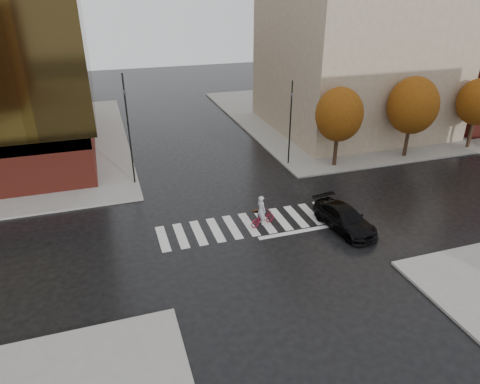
{
  "coord_description": "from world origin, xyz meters",
  "views": [
    {
      "loc": [
        -7.91,
        -21.8,
        13.84
      ],
      "look_at": [
        -0.35,
        1.27,
        2.0
      ],
      "focal_mm": 32.0,
      "sensor_mm": 36.0,
      "label": 1
    }
  ],
  "objects_px": {
    "fire_hydrant": "(94,177)",
    "sedan": "(344,218)",
    "traffic_light_nw": "(128,122)",
    "traffic_light_ne": "(291,118)",
    "cyclist": "(262,215)"
  },
  "relations": [
    {
      "from": "traffic_light_ne",
      "to": "fire_hydrant",
      "type": "bearing_deg",
      "value": -17.0
    },
    {
      "from": "traffic_light_nw",
      "to": "fire_hydrant",
      "type": "relative_size",
      "value": 10.21
    },
    {
      "from": "cyclist",
      "to": "traffic_light_ne",
      "type": "relative_size",
      "value": 0.3
    },
    {
      "from": "traffic_light_nw",
      "to": "fire_hydrant",
      "type": "distance_m",
      "value": 5.34
    },
    {
      "from": "sedan",
      "to": "cyclist",
      "type": "xyz_separation_m",
      "value": [
        -4.74,
        1.97,
        -0.0
      ]
    },
    {
      "from": "traffic_light_nw",
      "to": "fire_hydrant",
      "type": "bearing_deg",
      "value": -95.3
    },
    {
      "from": "sedan",
      "to": "traffic_light_nw",
      "type": "bearing_deg",
      "value": 129.46
    },
    {
      "from": "cyclist",
      "to": "fire_hydrant",
      "type": "relative_size",
      "value": 2.57
    },
    {
      "from": "traffic_light_nw",
      "to": "cyclist",
      "type": "bearing_deg",
      "value": 52.26
    },
    {
      "from": "sedan",
      "to": "cyclist",
      "type": "height_order",
      "value": "cyclist"
    },
    {
      "from": "traffic_light_ne",
      "to": "fire_hydrant",
      "type": "distance_m",
      "value": 16.13
    },
    {
      "from": "traffic_light_ne",
      "to": "traffic_light_nw",
      "type": "bearing_deg",
      "value": -13.36
    },
    {
      "from": "fire_hydrant",
      "to": "sedan",
      "type": "bearing_deg",
      "value": -38.72
    },
    {
      "from": "cyclist",
      "to": "fire_hydrant",
      "type": "distance_m",
      "value": 14.01
    },
    {
      "from": "traffic_light_nw",
      "to": "fire_hydrant",
      "type": "xyz_separation_m",
      "value": [
        -2.92,
        1.0,
        -4.35
      ]
    }
  ]
}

